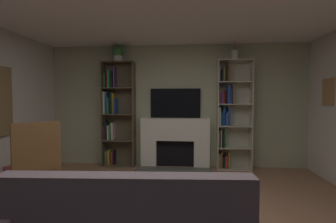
% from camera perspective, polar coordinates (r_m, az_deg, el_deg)
% --- Properties ---
extents(wall_back_accent, '(5.47, 0.06, 2.54)m').
position_cam_1_polar(wall_back_accent, '(5.21, 1.78, 1.35)').
color(wall_back_accent, '#AAAF8C').
rests_on(wall_back_accent, ground_plane).
extents(fireplace, '(1.51, 0.54, 1.02)m').
position_cam_1_polar(fireplace, '(5.13, 1.66, -6.89)').
color(fireplace, white).
rests_on(fireplace, ground_plane).
extents(tv, '(1.04, 0.06, 0.61)m').
position_cam_1_polar(tv, '(5.15, 1.74, 1.95)').
color(tv, black).
rests_on(tv, fireplace).
extents(bookshelf_left, '(0.68, 0.29, 2.19)m').
position_cam_1_polar(bookshelf_left, '(5.32, -12.10, -0.56)').
color(bookshelf_left, brown).
rests_on(bookshelf_left, ground_plane).
extents(bookshelf_right, '(0.68, 0.31, 2.19)m').
position_cam_1_polar(bookshelf_right, '(5.12, 14.08, -0.71)').
color(bookshelf_right, beige).
rests_on(bookshelf_right, ground_plane).
extents(potted_plant, '(0.24, 0.24, 0.33)m').
position_cam_1_polar(potted_plant, '(5.33, -11.53, 13.11)').
color(potted_plant, silver).
rests_on(potted_plant, bookshelf_left).
extents(vase_with_flowers, '(0.13, 0.13, 0.34)m').
position_cam_1_polar(vase_with_flowers, '(5.17, 15.26, 12.72)').
color(vase_with_flowers, silver).
rests_on(vase_with_flowers, bookshelf_right).
extents(armchair, '(0.83, 0.82, 1.12)m').
position_cam_1_polar(armchair, '(3.77, -28.72, -10.82)').
color(armchair, brown).
rests_on(armchair, ground_plane).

